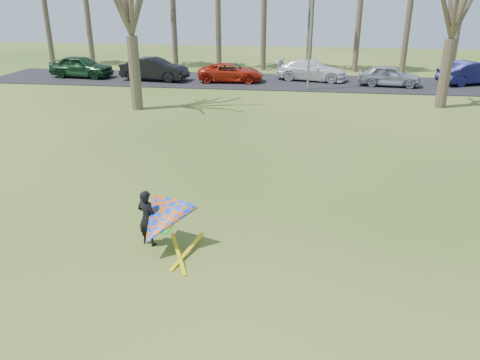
# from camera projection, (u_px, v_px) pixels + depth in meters

# --- Properties ---
(ground) EXTENTS (100.00, 100.00, 0.00)m
(ground) POSITION_uv_depth(u_px,v_px,m) (230.00, 243.00, 13.12)
(ground) COLOR #1E5412
(ground) RESTS_ON ground
(parking_strip) EXTENTS (46.00, 7.00, 0.06)m
(parking_strip) POSITION_uv_depth(u_px,v_px,m) (281.00, 82.00, 36.05)
(parking_strip) COLOR black
(parking_strip) RESTS_ON ground
(streetlight) EXTENTS (2.28, 0.18, 8.00)m
(streetlight) POSITION_uv_depth(u_px,v_px,m) (313.00, 24.00, 31.35)
(streetlight) COLOR gray
(streetlight) RESTS_ON ground
(car_0) EXTENTS (5.20, 2.49, 1.71)m
(car_0) POSITION_uv_depth(u_px,v_px,m) (81.00, 66.00, 37.52)
(car_0) COLOR #17391D
(car_0) RESTS_ON parking_strip
(car_1) EXTENTS (5.37, 2.39, 1.71)m
(car_1) POSITION_uv_depth(u_px,v_px,m) (154.00, 69.00, 36.20)
(car_1) COLOR black
(car_1) RESTS_ON parking_strip
(car_2) EXTENTS (5.10, 2.59, 1.38)m
(car_2) POSITION_uv_depth(u_px,v_px,m) (231.00, 72.00, 35.76)
(car_2) COLOR #AE1F0D
(car_2) RESTS_ON parking_strip
(car_3) EXTENTS (5.76, 3.19, 1.58)m
(car_3) POSITION_uv_depth(u_px,v_px,m) (311.00, 70.00, 36.26)
(car_3) COLOR white
(car_3) RESTS_ON parking_strip
(car_4) EXTENTS (4.57, 2.17, 1.51)m
(car_4) POSITION_uv_depth(u_px,v_px,m) (389.00, 76.00, 34.11)
(car_4) COLOR #999DA6
(car_4) RESTS_ON parking_strip
(car_5) EXTENTS (5.38, 3.76, 1.68)m
(car_5) POSITION_uv_depth(u_px,v_px,m) (472.00, 73.00, 34.72)
(car_5) COLOR #1B1A4E
(car_5) RESTS_ON parking_strip
(kite_flyer) EXTENTS (2.13, 2.39, 2.02)m
(kite_flyer) POSITION_uv_depth(u_px,v_px,m) (159.00, 222.00, 12.48)
(kite_flyer) COLOR black
(kite_flyer) RESTS_ON ground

